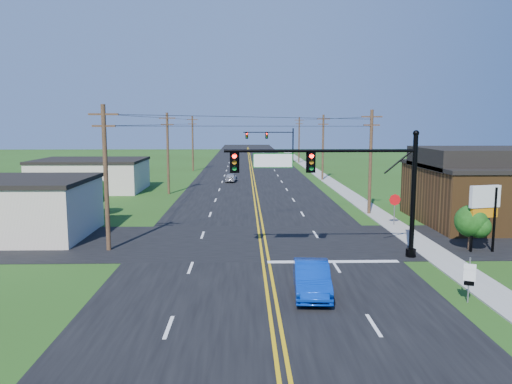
{
  "coord_description": "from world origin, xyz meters",
  "views": [
    {
      "loc": [
        -1.05,
        -20.48,
        7.89
      ],
      "look_at": [
        -0.32,
        10.0,
        3.65
      ],
      "focal_mm": 35.0,
      "sensor_mm": 36.0,
      "label": 1
    }
  ],
  "objects_px": {
    "signal_mast_main": "(337,178)",
    "blue_car": "(312,279)",
    "route_sign": "(469,277)",
    "stop_sign": "(395,203)",
    "signal_mast_far": "(271,140)"
  },
  "relations": [
    {
      "from": "route_sign",
      "to": "stop_sign",
      "type": "distance_m",
      "value": 16.6
    },
    {
      "from": "signal_mast_far",
      "to": "blue_car",
      "type": "xyz_separation_m",
      "value": [
        -2.39,
        -78.34,
        -3.8
      ]
    },
    {
      "from": "blue_car",
      "to": "route_sign",
      "type": "bearing_deg",
      "value": -6.22
    },
    {
      "from": "route_sign",
      "to": "stop_sign",
      "type": "height_order",
      "value": "stop_sign"
    },
    {
      "from": "blue_car",
      "to": "route_sign",
      "type": "relative_size",
      "value": 2.21
    },
    {
      "from": "signal_mast_main",
      "to": "signal_mast_far",
      "type": "relative_size",
      "value": 1.03
    },
    {
      "from": "signal_mast_main",
      "to": "blue_car",
      "type": "xyz_separation_m",
      "value": [
        -2.29,
        -6.34,
        -4.01
      ]
    },
    {
      "from": "signal_mast_far",
      "to": "stop_sign",
      "type": "xyz_separation_m",
      "value": [
        6.06,
        -63.02,
        -2.76
      ]
    },
    {
      "from": "blue_car",
      "to": "stop_sign",
      "type": "relative_size",
      "value": 1.82
    },
    {
      "from": "signal_mast_far",
      "to": "stop_sign",
      "type": "height_order",
      "value": "signal_mast_far"
    },
    {
      "from": "route_sign",
      "to": "signal_mast_far",
      "type": "bearing_deg",
      "value": 117.7
    },
    {
      "from": "signal_mast_far",
      "to": "signal_mast_main",
      "type": "bearing_deg",
      "value": -90.08
    },
    {
      "from": "signal_mast_main",
      "to": "route_sign",
      "type": "height_order",
      "value": "signal_mast_main"
    },
    {
      "from": "signal_mast_far",
      "to": "blue_car",
      "type": "height_order",
      "value": "signal_mast_far"
    },
    {
      "from": "signal_mast_main",
      "to": "signal_mast_far",
      "type": "bearing_deg",
      "value": 89.92
    }
  ]
}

